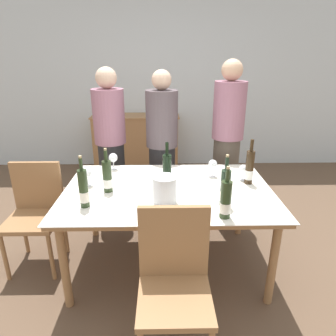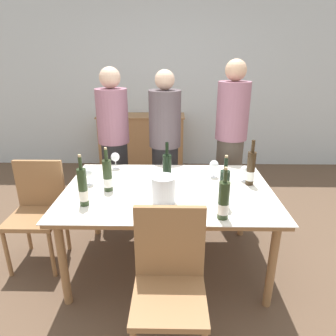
{
  "view_description": "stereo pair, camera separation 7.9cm",
  "coord_description": "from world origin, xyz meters",
  "px_view_note": "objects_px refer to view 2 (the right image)",
  "views": [
    {
      "loc": [
        -0.04,
        -2.2,
        1.73
      ],
      "look_at": [
        0.0,
        0.0,
        0.9
      ],
      "focal_mm": 32.0,
      "sensor_mm": 36.0,
      "label": 1
    },
    {
      "loc": [
        0.04,
        -2.2,
        1.73
      ],
      "look_at": [
        0.0,
        0.0,
        0.9
      ],
      "focal_mm": 32.0,
      "sensor_mm": 36.0,
      "label": 2
    }
  ],
  "objects_px": {
    "wine_glass_1": "(88,173)",
    "chair_left_end": "(38,206)",
    "wine_bottle_5": "(83,188)",
    "wine_glass_3": "(214,165)",
    "wine_bottle_4": "(224,201)",
    "person_guest_left": "(165,148)",
    "chair_near_front": "(169,276)",
    "wine_glass_0": "(115,157)",
    "wine_bottle_0": "(251,169)",
    "dining_table": "(168,196)",
    "wine_bottle_1": "(224,190)",
    "wine_bottle_3": "(167,173)",
    "wine_glass_2": "(245,171)",
    "person_guest_right": "(230,143)",
    "ice_bucket": "(163,189)",
    "wine_bottle_2": "(108,176)",
    "sideboard_cabinet": "(142,143)",
    "person_host": "(114,145)"
  },
  "relations": [
    {
      "from": "wine_bottle_0",
      "to": "person_guest_right",
      "type": "bearing_deg",
      "value": 92.18
    },
    {
      "from": "chair_left_end",
      "to": "wine_glass_3",
      "type": "bearing_deg",
      "value": 6.63
    },
    {
      "from": "dining_table",
      "to": "wine_bottle_1",
      "type": "xyz_separation_m",
      "value": [
        0.4,
        -0.28,
        0.19
      ]
    },
    {
      "from": "wine_glass_1",
      "to": "chair_left_end",
      "type": "bearing_deg",
      "value": 178.97
    },
    {
      "from": "person_guest_right",
      "to": "wine_glass_0",
      "type": "bearing_deg",
      "value": -159.91
    },
    {
      "from": "wine_glass_2",
      "to": "wine_glass_0",
      "type": "bearing_deg",
      "value": 166.31
    },
    {
      "from": "wine_glass_0",
      "to": "wine_glass_3",
      "type": "distance_m",
      "value": 0.92
    },
    {
      "from": "dining_table",
      "to": "wine_bottle_4",
      "type": "height_order",
      "value": "wine_bottle_4"
    },
    {
      "from": "chair_left_end",
      "to": "person_host",
      "type": "bearing_deg",
      "value": 57.63
    },
    {
      "from": "wine_bottle_3",
      "to": "chair_left_end",
      "type": "bearing_deg",
      "value": 175.45
    },
    {
      "from": "wine_glass_0",
      "to": "wine_bottle_3",
      "type": "bearing_deg",
      "value": -42.85
    },
    {
      "from": "wine_glass_2",
      "to": "person_host",
      "type": "height_order",
      "value": "person_host"
    },
    {
      "from": "wine_bottle_0",
      "to": "wine_glass_3",
      "type": "distance_m",
      "value": 0.32
    },
    {
      "from": "wine_glass_3",
      "to": "person_guest_right",
      "type": "bearing_deg",
      "value": 67.9
    },
    {
      "from": "dining_table",
      "to": "ice_bucket",
      "type": "xyz_separation_m",
      "value": [
        -0.03,
        -0.23,
        0.17
      ]
    },
    {
      "from": "wine_bottle_3",
      "to": "person_guest_right",
      "type": "relative_size",
      "value": 0.23
    },
    {
      "from": "dining_table",
      "to": "wine_glass_0",
      "type": "relative_size",
      "value": 10.59
    },
    {
      "from": "wine_bottle_5",
      "to": "chair_left_end",
      "type": "distance_m",
      "value": 0.73
    },
    {
      "from": "person_guest_left",
      "to": "wine_glass_2",
      "type": "bearing_deg",
      "value": -44.61
    },
    {
      "from": "dining_table",
      "to": "person_guest_right",
      "type": "distance_m",
      "value": 1.11
    },
    {
      "from": "person_guest_right",
      "to": "chair_left_end",
      "type": "bearing_deg",
      "value": -155.96
    },
    {
      "from": "dining_table",
      "to": "wine_glass_2",
      "type": "bearing_deg",
      "value": 15.11
    },
    {
      "from": "wine_bottle_5",
      "to": "chair_left_end",
      "type": "xyz_separation_m",
      "value": [
        -0.53,
        0.37,
        -0.34
      ]
    },
    {
      "from": "ice_bucket",
      "to": "wine_bottle_3",
      "type": "bearing_deg",
      "value": 84.48
    },
    {
      "from": "chair_near_front",
      "to": "wine_bottle_0",
      "type": "bearing_deg",
      "value": 53.63
    },
    {
      "from": "wine_bottle_5",
      "to": "wine_glass_2",
      "type": "bearing_deg",
      "value": 20.31
    },
    {
      "from": "wine_glass_2",
      "to": "wine_glass_3",
      "type": "height_order",
      "value": "wine_glass_3"
    },
    {
      "from": "wine_bottle_2",
      "to": "wine_bottle_5",
      "type": "bearing_deg",
      "value": -115.89
    },
    {
      "from": "dining_table",
      "to": "wine_bottle_3",
      "type": "height_order",
      "value": "wine_bottle_3"
    },
    {
      "from": "chair_left_end",
      "to": "person_host",
      "type": "relative_size",
      "value": 0.55
    },
    {
      "from": "wine_bottle_3",
      "to": "sideboard_cabinet",
      "type": "bearing_deg",
      "value": 100.63
    },
    {
      "from": "ice_bucket",
      "to": "chair_near_front",
      "type": "bearing_deg",
      "value": -84.83
    },
    {
      "from": "person_guest_right",
      "to": "wine_glass_2",
      "type": "bearing_deg",
      "value": -90.12
    },
    {
      "from": "wine_bottle_0",
      "to": "person_host",
      "type": "relative_size",
      "value": 0.23
    },
    {
      "from": "wine_bottle_0",
      "to": "wine_bottle_3",
      "type": "height_order",
      "value": "wine_bottle_3"
    },
    {
      "from": "wine_bottle_3",
      "to": "wine_bottle_4",
      "type": "relative_size",
      "value": 1.09
    },
    {
      "from": "wine_bottle_1",
      "to": "wine_glass_1",
      "type": "bearing_deg",
      "value": 161.17
    },
    {
      "from": "wine_bottle_5",
      "to": "wine_glass_1",
      "type": "height_order",
      "value": "wine_bottle_5"
    },
    {
      "from": "dining_table",
      "to": "wine_glass_2",
      "type": "relative_size",
      "value": 12.11
    },
    {
      "from": "ice_bucket",
      "to": "wine_bottle_2",
      "type": "height_order",
      "value": "wine_bottle_2"
    },
    {
      "from": "dining_table",
      "to": "ice_bucket",
      "type": "distance_m",
      "value": 0.28
    },
    {
      "from": "wine_glass_0",
      "to": "chair_near_front",
      "type": "relative_size",
      "value": 0.17
    },
    {
      "from": "wine_bottle_5",
      "to": "wine_glass_3",
      "type": "height_order",
      "value": "wine_bottle_5"
    },
    {
      "from": "wine_bottle_4",
      "to": "person_guest_left",
      "type": "bearing_deg",
      "value": 107.55
    },
    {
      "from": "ice_bucket",
      "to": "wine_bottle_5",
      "type": "relative_size",
      "value": 0.52
    },
    {
      "from": "dining_table",
      "to": "wine_glass_0",
      "type": "height_order",
      "value": "wine_glass_0"
    },
    {
      "from": "person_guest_left",
      "to": "person_guest_right",
      "type": "xyz_separation_m",
      "value": [
        0.69,
        0.02,
        0.05
      ]
    },
    {
      "from": "wine_glass_0",
      "to": "wine_glass_2",
      "type": "distance_m",
      "value": 1.18
    },
    {
      "from": "wine_bottle_4",
      "to": "chair_near_front",
      "type": "relative_size",
      "value": 0.39
    },
    {
      "from": "chair_left_end",
      "to": "person_guest_right",
      "type": "relative_size",
      "value": 0.52
    }
  ]
}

